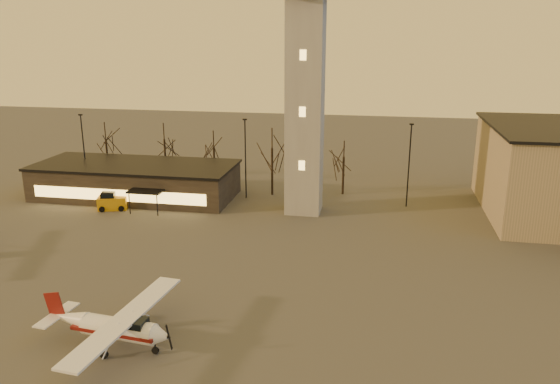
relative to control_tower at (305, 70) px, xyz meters
name	(u,v)px	position (x,y,z in m)	size (l,w,h in m)	color
ground	(240,350)	(0.00, -30.00, -16.33)	(220.00, 220.00, 0.00)	#403E3B
control_tower	(305,70)	(0.00, 0.00, 0.00)	(6.80, 6.80, 32.60)	gray
terminal	(136,180)	(-21.99, 1.98, -14.17)	(25.40, 12.20, 4.30)	black
light_poles	(310,165)	(0.50, 1.00, -10.92)	(58.50, 12.25, 10.14)	black
tree_row	(214,143)	(-13.70, 9.16, -10.39)	(37.20, 9.20, 8.80)	black
cessna_front	(121,332)	(-7.72, -31.24, -15.15)	(9.90, 12.48, 3.43)	white
service_cart	(112,203)	(-22.55, -3.56, -15.52)	(3.70, 2.88, 2.11)	#C88B0B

